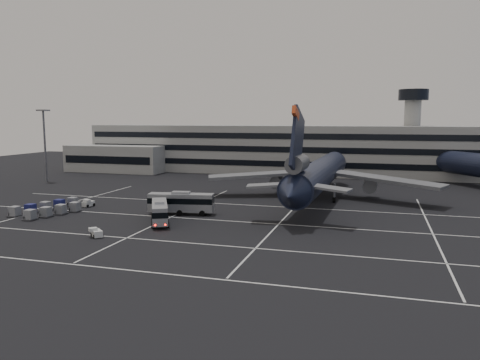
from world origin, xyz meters
name	(u,v)px	position (x,y,z in m)	size (l,w,h in m)	color
ground	(196,225)	(0.00, 0.00, 0.00)	(260.00, 260.00, 0.00)	black
lane_markings	(203,224)	(0.95, 0.72, 0.01)	(90.00, 55.62, 0.01)	silver
terminal	(276,150)	(-2.95, 71.14, 6.93)	(125.00, 26.00, 24.00)	gray
hills	(360,176)	(17.99, 170.00, -12.07)	(352.00, 180.00, 44.00)	#38332B
lightpole_left	(44,135)	(-55.00, 35.00, 11.82)	(2.40, 2.40, 18.28)	slate
trijet_main	(319,174)	(15.29, 26.78, 5.25)	(47.44, 57.58, 18.08)	black
bus_near	(160,211)	(-5.80, -0.38, 1.92)	(6.57, 9.92, 3.51)	gray
bus_far	(181,202)	(-5.31, 6.72, 2.12)	(11.26, 4.47, 3.88)	gray
tug_a	(88,203)	(-24.45, 8.14, 0.61)	(1.65, 2.35, 1.39)	silver
tug_b	(97,233)	(-10.16, -10.70, 0.59)	(2.36, 2.32, 1.33)	silver
uld_cluster	(49,208)	(-27.33, 1.12, 0.83)	(9.31, 14.33, 1.69)	#2D2D30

